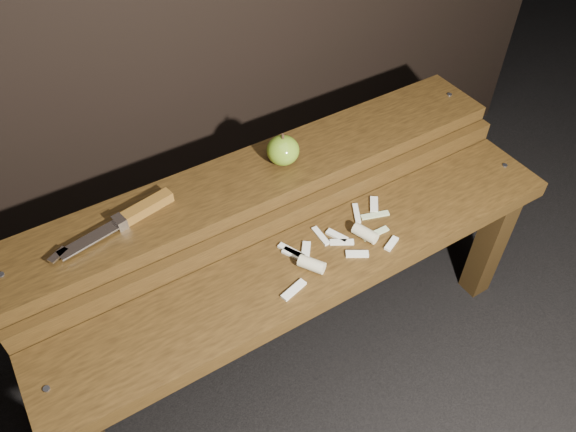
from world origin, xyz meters
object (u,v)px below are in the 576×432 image
bench_rear_tier (264,199)px  apple (283,150)px  bench_front_tier (317,281)px  knife (133,215)px

bench_rear_tier → apple: bearing=4.5°
bench_rear_tier → apple: apple is taller
bench_front_tier → knife: bearing=141.2°
bench_front_tier → bench_rear_tier: size_ratio=1.00×
bench_front_tier → bench_rear_tier: bearing=90.0°
apple → knife: apple is taller
apple → bench_front_tier: bearing=-103.3°
bench_rear_tier → knife: bearing=177.6°
bench_front_tier → bench_rear_tier: 0.23m
apple → knife: (-0.35, 0.01, -0.02)m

